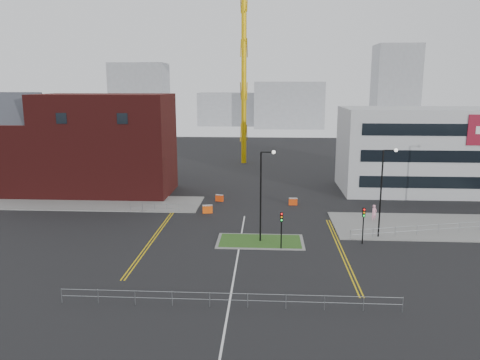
% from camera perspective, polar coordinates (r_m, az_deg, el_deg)
% --- Properties ---
extents(ground, '(200.00, 200.00, 0.00)m').
position_cam_1_polar(ground, '(39.47, -0.66, -11.30)').
color(ground, black).
rests_on(ground, ground).
extents(pavement_left, '(28.00, 8.00, 0.12)m').
position_cam_1_polar(pavement_left, '(64.32, -17.33, -2.67)').
color(pavement_left, slate).
rests_on(pavement_left, ground).
extents(pavement_right, '(24.00, 10.00, 0.12)m').
position_cam_1_polar(pavement_right, '(56.02, 23.59, -5.23)').
color(pavement_right, slate).
rests_on(pavement_right, ground).
extents(island_kerb, '(8.60, 4.60, 0.08)m').
position_cam_1_polar(island_kerb, '(46.85, 2.48, -7.49)').
color(island_kerb, slate).
rests_on(island_kerb, ground).
extents(grass_island, '(8.00, 4.00, 0.12)m').
position_cam_1_polar(grass_island, '(46.84, 2.48, -7.46)').
color(grass_island, '#274B19').
rests_on(grass_island, ground).
extents(brick_building, '(24.20, 10.07, 14.24)m').
position_cam_1_polar(brick_building, '(69.66, -18.25, 4.04)').
color(brick_building, '#4B1412').
rests_on(brick_building, ground).
extents(office_block, '(25.00, 12.20, 12.00)m').
position_cam_1_polar(office_block, '(72.75, 22.14, 3.39)').
color(office_block, '#B8BBBD').
rests_on(office_block, ground).
extents(tower_crane, '(52.13, 11.58, 40.76)m').
position_cam_1_polar(tower_crane, '(91.00, 4.12, 19.62)').
color(tower_crane, '#E2AF0D').
rests_on(tower_crane, ground).
extents(streetlamp_island, '(1.46, 0.36, 9.18)m').
position_cam_1_polar(streetlamp_island, '(45.36, 2.82, -1.07)').
color(streetlamp_island, black).
rests_on(streetlamp_island, ground).
extents(streetlamp_right_near, '(1.46, 0.36, 9.18)m').
position_cam_1_polar(streetlamp_right_near, '(48.73, 17.10, -0.68)').
color(streetlamp_right_near, black).
rests_on(streetlamp_right_near, ground).
extents(traffic_light_island, '(0.28, 0.33, 3.65)m').
position_cam_1_polar(traffic_light_island, '(44.16, 5.08, -5.27)').
color(traffic_light_island, black).
rests_on(traffic_light_island, ground).
extents(traffic_light_right, '(0.28, 0.33, 3.65)m').
position_cam_1_polar(traffic_light_right, '(47.01, 14.83, -4.57)').
color(traffic_light_right, black).
rests_on(traffic_light_right, ground).
extents(railing_front, '(24.05, 0.05, 1.10)m').
position_cam_1_polar(railing_front, '(33.70, -1.39, -14.06)').
color(railing_front, gray).
rests_on(railing_front, ground).
extents(railing_left, '(6.05, 0.05, 1.10)m').
position_cam_1_polar(railing_left, '(57.81, -10.37, -3.21)').
color(railing_left, gray).
rests_on(railing_left, ground).
extents(railing_right, '(19.05, 5.05, 1.10)m').
position_cam_1_polar(railing_right, '(53.07, 23.04, -5.28)').
color(railing_right, gray).
rests_on(railing_right, ground).
extents(centre_line, '(0.15, 30.00, 0.01)m').
position_cam_1_polar(centre_line, '(41.31, -0.47, -10.22)').
color(centre_line, silver).
rests_on(centre_line, ground).
extents(yellow_left_a, '(0.12, 24.00, 0.01)m').
position_cam_1_polar(yellow_left_a, '(50.10, -10.24, -6.42)').
color(yellow_left_a, gold).
rests_on(yellow_left_a, ground).
extents(yellow_left_b, '(0.12, 24.00, 0.01)m').
position_cam_1_polar(yellow_left_b, '(50.03, -9.91, -6.43)').
color(yellow_left_b, gold).
rests_on(yellow_left_b, ground).
extents(yellow_right_a, '(0.12, 20.00, 0.01)m').
position_cam_1_polar(yellow_right_a, '(45.50, 12.03, -8.38)').
color(yellow_right_a, gold).
rests_on(yellow_right_a, ground).
extents(yellow_right_b, '(0.12, 20.00, 0.01)m').
position_cam_1_polar(yellow_right_b, '(45.55, 12.41, -8.37)').
color(yellow_right_b, gold).
rests_on(yellow_right_b, ground).
extents(skyline_a, '(18.00, 12.00, 22.00)m').
position_cam_1_polar(skyline_a, '(162.00, -12.09, 9.88)').
color(skyline_a, gray).
rests_on(skyline_a, ground).
extents(skyline_b, '(24.00, 12.00, 16.00)m').
position_cam_1_polar(skyline_b, '(166.58, 5.95, 9.08)').
color(skyline_b, gray).
rests_on(skyline_b, ground).
extents(skyline_c, '(14.00, 12.00, 28.00)m').
position_cam_1_polar(skyline_c, '(166.74, 18.39, 10.62)').
color(skyline_c, gray).
rests_on(skyline_c, ground).
extents(skyline_d, '(30.00, 12.00, 12.00)m').
position_cam_1_polar(skyline_d, '(176.81, -0.11, 8.64)').
color(skyline_d, gray).
rests_on(skyline_d, ground).
extents(pedestrian, '(0.84, 0.77, 1.93)m').
position_cam_1_polar(pedestrian, '(55.41, 16.03, -3.90)').
color(pedestrian, '#F8A0B9').
rests_on(pedestrian, ground).
extents(barrier_left, '(1.24, 0.62, 1.00)m').
position_cam_1_polar(barrier_left, '(56.82, -3.98, -3.51)').
color(barrier_left, '#F4540D').
rests_on(barrier_left, ground).
extents(barrier_mid, '(1.11, 0.69, 0.89)m').
position_cam_1_polar(barrier_mid, '(62.38, -2.52, -2.17)').
color(barrier_mid, '#EE400D').
rests_on(barrier_mid, ground).
extents(barrier_right, '(1.10, 0.39, 0.92)m').
position_cam_1_polar(barrier_right, '(60.80, 6.48, -2.59)').
color(barrier_right, '#E7420C').
rests_on(barrier_right, ground).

